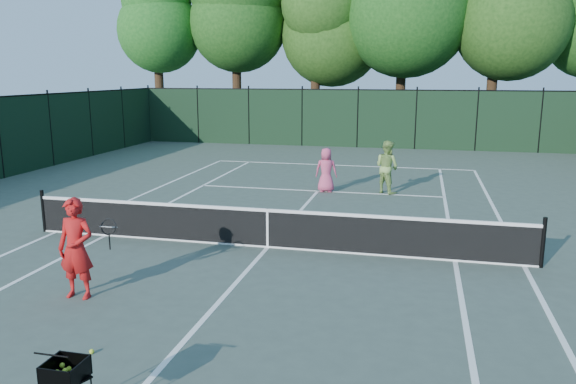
% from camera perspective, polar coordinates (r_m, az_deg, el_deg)
% --- Properties ---
extents(ground, '(90.00, 90.00, 0.00)m').
position_cam_1_polar(ground, '(12.86, -2.08, -5.65)').
color(ground, '#415045').
rests_on(ground, ground).
extents(sideline_doubles_left, '(0.10, 23.77, 0.01)m').
position_cam_1_polar(sideline_doubles_left, '(15.21, -22.47, -3.77)').
color(sideline_doubles_left, white).
rests_on(sideline_doubles_left, ground).
extents(sideline_doubles_right, '(0.10, 23.77, 0.01)m').
position_cam_1_polar(sideline_doubles_right, '(12.63, 22.87, -6.95)').
color(sideline_doubles_right, white).
rests_on(sideline_doubles_right, ground).
extents(sideline_singles_left, '(0.10, 23.77, 0.01)m').
position_cam_1_polar(sideline_singles_left, '(14.47, -18.04, -4.23)').
color(sideline_singles_left, white).
rests_on(sideline_singles_left, ground).
extents(sideline_singles_right, '(0.10, 23.77, 0.01)m').
position_cam_1_polar(sideline_singles_right, '(12.47, 16.62, -6.74)').
color(sideline_singles_right, white).
rests_on(sideline_singles_right, ground).
extents(baseline_far, '(10.97, 0.10, 0.01)m').
position_cam_1_polar(baseline_far, '(24.24, 5.39, 2.72)').
color(baseline_far, white).
rests_on(baseline_far, ground).
extents(service_line_far, '(8.23, 0.10, 0.01)m').
position_cam_1_polar(service_line_far, '(18.91, 3.06, 0.11)').
color(service_line_far, white).
rests_on(service_line_far, ground).
extents(center_service_line, '(0.10, 12.80, 0.01)m').
position_cam_1_polar(center_service_line, '(12.86, -2.08, -5.64)').
color(center_service_line, white).
rests_on(center_service_line, ground).
extents(tennis_net, '(11.69, 0.09, 1.06)m').
position_cam_1_polar(tennis_net, '(12.72, -2.09, -3.61)').
color(tennis_net, black).
rests_on(tennis_net, ground).
extents(fence_far, '(24.00, 0.05, 3.00)m').
position_cam_1_polar(fence_far, '(30.08, 7.09, 7.36)').
color(fence_far, black).
rests_on(fence_far, ground).
extents(tree_0, '(6.40, 6.40, 13.14)m').
position_cam_1_polar(tree_0, '(37.31, -13.32, 18.28)').
color(tree_0, black).
rests_on(tree_0, ground).
extents(tree_2, '(6.00, 6.00, 12.40)m').
position_cam_1_polar(tree_2, '(34.40, 2.87, 18.40)').
color(tree_2, black).
rests_on(tree_2, ground).
extents(coach, '(0.93, 0.64, 1.80)m').
position_cam_1_polar(coach, '(10.52, -20.72, -5.38)').
color(coach, red).
rests_on(coach, ground).
extents(player_pink, '(0.75, 0.52, 1.47)m').
position_cam_1_polar(player_pink, '(18.70, 3.91, 2.25)').
color(player_pink, '#C9476E').
rests_on(player_pink, ground).
extents(player_green, '(1.07, 1.03, 1.74)m').
position_cam_1_polar(player_green, '(18.74, 10.01, 2.53)').
color(player_green, '#87AE57').
rests_on(player_green, ground).
extents(ball_hopper, '(0.54, 0.54, 0.79)m').
position_cam_1_polar(ball_hopper, '(6.99, -21.69, -16.60)').
color(ball_hopper, black).
rests_on(ball_hopper, ground).
extents(loose_ball_midcourt, '(0.07, 0.07, 0.07)m').
position_cam_1_polar(loose_ball_midcourt, '(8.73, -19.32, -15.04)').
color(loose_ball_midcourt, '#C0DC2D').
rests_on(loose_ball_midcourt, ground).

